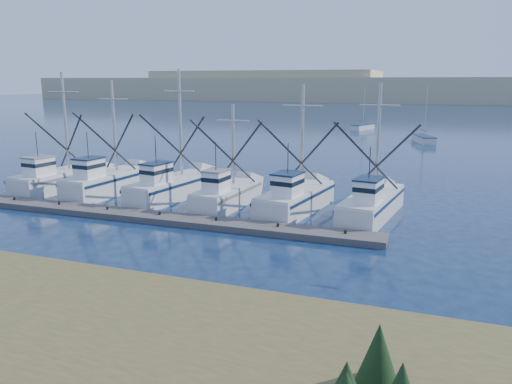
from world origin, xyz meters
TOP-DOWN VIEW (x-y plane):
  - ground at (0.00, 0.00)m, footprint 500.00×500.00m
  - floating_dock at (-9.79, 6.66)m, footprint 28.71×2.14m
  - dune_ridge at (0.00, 210.00)m, footprint 360.00×60.00m
  - trawler_fleet at (-10.04, 11.73)m, footprint 28.93×9.04m
  - sailboat_near at (4.77, 56.45)m, footprint 3.65×6.36m
  - sailboat_far at (-6.43, 72.64)m, footprint 3.67×5.88m

SIDE VIEW (x-z plane):
  - ground at x=0.00m, z-range 0.00..0.00m
  - floating_dock at x=-9.79m, z-range 0.00..0.38m
  - sailboat_near at x=4.77m, z-range -3.56..4.54m
  - sailboat_far at x=-6.43m, z-range -3.55..4.55m
  - trawler_fleet at x=-10.04m, z-range -3.86..5.82m
  - dune_ridge at x=0.00m, z-range 0.00..10.00m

